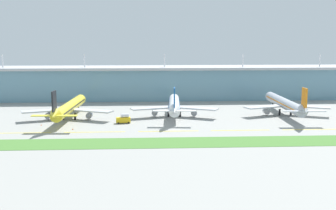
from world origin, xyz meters
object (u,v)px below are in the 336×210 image
(airliner_near, at_px, (69,107))
(airliner_far, at_px, (285,104))
(safety_cone_left_wingtip, at_px, (73,129))
(airliner_middle, at_px, (174,105))
(fuel_truck, at_px, (124,119))
(safety_cone_nose_front, at_px, (41,125))

(airliner_near, height_order, airliner_far, same)
(safety_cone_left_wingtip, bearing_deg, airliner_middle, 32.30)
(fuel_truck, height_order, safety_cone_nose_front, fuel_truck)
(airliner_near, distance_m, safety_cone_nose_front, 20.46)
(airliner_far, xyz_separation_m, fuel_truck, (-89.98, -18.94, -4.19))
(safety_cone_left_wingtip, distance_m, safety_cone_nose_front, 20.39)
(airliner_far, relative_size, fuel_truck, 9.39)
(airliner_middle, xyz_separation_m, fuel_truck, (-27.12, -17.63, -4.18))
(airliner_near, height_order, airliner_middle, same)
(airliner_near, relative_size, safety_cone_left_wingtip, 98.68)
(fuel_truck, distance_m, safety_cone_nose_front, 40.78)
(fuel_truck, bearing_deg, safety_cone_nose_front, -175.07)
(airliner_middle, distance_m, airliner_far, 62.87)
(airliner_middle, bearing_deg, safety_cone_left_wingtip, -147.70)
(safety_cone_nose_front, bearing_deg, fuel_truck, 4.93)
(airliner_near, height_order, fuel_truck, airliner_near)
(airliner_near, relative_size, airliner_far, 0.98)
(airliner_middle, height_order, safety_cone_left_wingtip, airliner_middle)
(safety_cone_left_wingtip, bearing_deg, airliner_near, 103.16)
(airliner_near, height_order, safety_cone_nose_front, airliner_near)
(airliner_near, relative_size, safety_cone_nose_front, 98.68)
(airliner_near, relative_size, airliner_middle, 1.17)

